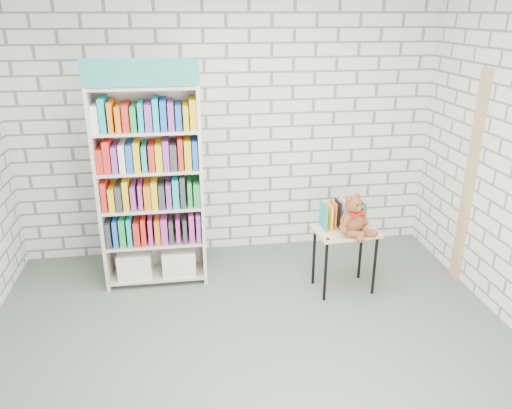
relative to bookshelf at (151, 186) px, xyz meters
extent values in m
plane|color=#505C4E|center=(0.81, -1.36, -1.01)|extent=(4.50, 4.50, 0.00)
cube|color=silver|center=(0.81, 0.64, 0.39)|extent=(4.50, 0.02, 2.80)
cube|color=silver|center=(0.81, -3.36, 0.39)|extent=(4.50, 0.02, 2.80)
cube|color=beige|center=(-0.48, -0.01, -0.02)|extent=(0.03, 0.38, 1.97)
cube|color=beige|center=(0.48, -0.01, -0.02)|extent=(0.03, 0.38, 1.97)
cube|color=beige|center=(0.00, 0.18, -0.02)|extent=(0.98, 0.02, 1.97)
cube|color=teal|center=(0.00, -0.19, 1.08)|extent=(0.98, 0.02, 0.24)
cube|color=beige|center=(0.00, -0.01, -0.94)|extent=(0.92, 0.36, 0.03)
cube|color=beige|center=(0.00, -0.01, -0.57)|extent=(0.92, 0.36, 0.03)
cube|color=beige|center=(0.00, -0.01, -0.20)|extent=(0.92, 0.36, 0.03)
cube|color=beige|center=(0.00, -0.01, 0.17)|extent=(0.92, 0.36, 0.03)
cube|color=beige|center=(0.00, -0.01, 0.55)|extent=(0.92, 0.36, 0.03)
cube|color=beige|center=(0.00, -0.01, 0.94)|extent=(0.92, 0.36, 0.03)
cube|color=silver|center=(-0.22, -0.01, -0.80)|extent=(0.33, 0.32, 0.26)
cube|color=silver|center=(0.22, -0.01, -0.80)|extent=(0.33, 0.32, 0.26)
cube|color=orange|center=(0.00, -0.02, -0.42)|extent=(0.92, 0.32, 0.26)
cube|color=#BF338C|center=(0.00, -0.02, -0.05)|extent=(0.92, 0.32, 0.26)
cube|color=#19A5B2|center=(0.00, -0.02, 0.32)|extent=(0.92, 0.32, 0.26)
cube|color=white|center=(0.00, -0.02, 0.69)|extent=(0.92, 0.32, 0.26)
cube|color=tan|center=(1.81, -0.46, -0.39)|extent=(0.62, 0.46, 0.03)
cylinder|color=black|center=(1.57, -0.64, -0.70)|extent=(0.03, 0.03, 0.61)
cylinder|color=black|center=(1.55, -0.33, -0.70)|extent=(0.03, 0.03, 0.61)
cylinder|color=black|center=(2.07, -0.60, -0.70)|extent=(0.03, 0.03, 0.61)
cylinder|color=black|center=(2.04, -0.28, -0.70)|extent=(0.03, 0.03, 0.61)
cylinder|color=black|center=(1.58, -0.63, -0.37)|extent=(0.04, 0.04, 0.01)
cylinder|color=black|center=(2.06, -0.59, -0.37)|extent=(0.04, 0.04, 0.01)
cube|color=teal|center=(1.60, -0.38, -0.25)|extent=(0.03, 0.18, 0.24)
cube|color=yellow|center=(1.65, -0.38, -0.25)|extent=(0.03, 0.18, 0.24)
cube|color=orange|center=(1.70, -0.38, -0.25)|extent=(0.03, 0.18, 0.24)
cube|color=black|center=(1.75, -0.37, -0.25)|extent=(0.03, 0.18, 0.24)
cube|color=white|center=(1.80, -0.37, -0.25)|extent=(0.03, 0.18, 0.24)
cube|color=#C74323|center=(1.85, -0.36, -0.25)|extent=(0.03, 0.18, 0.24)
cube|color=#3798CF|center=(1.90, -0.36, -0.25)|extent=(0.03, 0.18, 0.24)
cube|color=gold|center=(1.95, -0.35, -0.25)|extent=(0.03, 0.18, 0.24)
cube|color=teal|center=(2.00, -0.35, -0.25)|extent=(0.03, 0.18, 0.24)
ellipsoid|color=brown|center=(1.84, -0.53, -0.26)|extent=(0.23, 0.19, 0.23)
sphere|color=brown|center=(1.84, -0.54, -0.09)|extent=(0.16, 0.16, 0.16)
sphere|color=brown|center=(1.78, -0.55, -0.02)|extent=(0.06, 0.06, 0.06)
sphere|color=brown|center=(1.88, -0.49, -0.02)|extent=(0.06, 0.06, 0.06)
sphere|color=brown|center=(1.87, -0.59, -0.11)|extent=(0.06, 0.06, 0.06)
sphere|color=black|center=(1.85, -0.61, -0.07)|extent=(0.02, 0.02, 0.02)
sphere|color=black|center=(1.90, -0.58, -0.07)|extent=(0.02, 0.02, 0.02)
sphere|color=black|center=(1.88, -0.62, -0.10)|extent=(0.02, 0.02, 0.02)
cylinder|color=brown|center=(1.75, -0.61, -0.23)|extent=(0.13, 0.08, 0.16)
cylinder|color=brown|center=(1.95, -0.50, -0.23)|extent=(0.11, 0.13, 0.16)
sphere|color=brown|center=(1.73, -0.64, -0.29)|extent=(0.06, 0.06, 0.06)
sphere|color=brown|center=(1.98, -0.49, -0.29)|extent=(0.06, 0.06, 0.06)
cylinder|color=brown|center=(1.83, -0.66, -0.33)|extent=(0.17, 0.17, 0.09)
cylinder|color=brown|center=(1.95, -0.60, -0.33)|extent=(0.10, 0.18, 0.09)
sphere|color=brown|center=(1.85, -0.74, -0.33)|extent=(0.08, 0.08, 0.08)
sphere|color=brown|center=(2.01, -0.65, -0.33)|extent=(0.08, 0.08, 0.08)
cone|color=red|center=(1.84, -0.61, -0.16)|extent=(0.09, 0.08, 0.06)
cone|color=red|center=(1.90, -0.57, -0.16)|extent=(0.09, 0.08, 0.06)
sphere|color=red|center=(1.87, -0.59, -0.16)|extent=(0.03, 0.03, 0.03)
cube|color=tan|center=(3.03, -0.41, 0.04)|extent=(0.05, 0.12, 2.10)
camera|label=1|loc=(0.33, -4.60, 1.57)|focal=35.00mm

